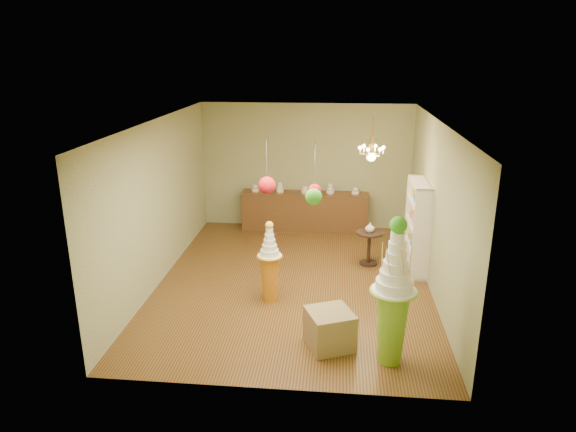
# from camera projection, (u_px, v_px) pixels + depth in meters

# --- Properties ---
(floor) EXTENTS (6.50, 6.50, 0.00)m
(floor) POSITION_uv_depth(u_px,v_px,m) (294.00, 281.00, 9.70)
(floor) COLOR brown
(floor) RESTS_ON ground
(ceiling) EXTENTS (6.50, 6.50, 0.00)m
(ceiling) POSITION_uv_depth(u_px,v_px,m) (294.00, 122.00, 8.77)
(ceiling) COLOR white
(ceiling) RESTS_ON ground
(wall_back) EXTENTS (5.00, 0.04, 3.00)m
(wall_back) POSITION_uv_depth(u_px,v_px,m) (306.00, 167.00, 12.31)
(wall_back) COLOR tan
(wall_back) RESTS_ON ground
(wall_front) EXTENTS (5.00, 0.04, 3.00)m
(wall_front) POSITION_uv_depth(u_px,v_px,m) (271.00, 283.00, 6.16)
(wall_front) COLOR tan
(wall_front) RESTS_ON ground
(wall_left) EXTENTS (0.04, 6.50, 3.00)m
(wall_left) POSITION_uv_depth(u_px,v_px,m) (159.00, 202.00, 9.47)
(wall_left) COLOR tan
(wall_left) RESTS_ON ground
(wall_right) EXTENTS (0.04, 6.50, 3.00)m
(wall_right) POSITION_uv_depth(u_px,v_px,m) (436.00, 209.00, 9.00)
(wall_right) COLOR tan
(wall_right) RESTS_ON ground
(pedestal_green) EXTENTS (0.72, 0.72, 2.14)m
(pedestal_green) POSITION_uv_depth(u_px,v_px,m) (393.00, 307.00, 6.96)
(pedestal_green) COLOR #7FB929
(pedestal_green) RESTS_ON floor
(pedestal_orange) EXTENTS (0.42, 0.42, 1.45)m
(pedestal_orange) POSITION_uv_depth(u_px,v_px,m) (270.00, 271.00, 8.80)
(pedestal_orange) COLOR orange
(pedestal_orange) RESTS_ON floor
(burlap_riser) EXTENTS (0.81, 0.81, 0.56)m
(burlap_riser) POSITION_uv_depth(u_px,v_px,m) (330.00, 329.00, 7.50)
(burlap_riser) COLOR #937C50
(burlap_riser) RESTS_ON floor
(sideboard) EXTENTS (3.04, 0.54, 1.16)m
(sideboard) POSITION_uv_depth(u_px,v_px,m) (305.00, 211.00, 12.36)
(sideboard) COLOR brown
(sideboard) RESTS_ON floor
(shelving_unit) EXTENTS (0.33, 1.20, 1.80)m
(shelving_unit) POSITION_uv_depth(u_px,v_px,m) (417.00, 226.00, 9.96)
(shelving_unit) COLOR white
(shelving_unit) RESTS_ON floor
(round_table) EXTENTS (0.70, 0.70, 0.69)m
(round_table) POSITION_uv_depth(u_px,v_px,m) (369.00, 243.00, 10.35)
(round_table) COLOR black
(round_table) RESTS_ON floor
(vase) EXTENTS (0.19, 0.19, 0.19)m
(vase) POSITION_uv_depth(u_px,v_px,m) (370.00, 227.00, 10.24)
(vase) COLOR white
(vase) RESTS_ON round_table
(pom_red_left) EXTENTS (0.26, 0.26, 0.86)m
(pom_red_left) POSITION_uv_depth(u_px,v_px,m) (267.00, 185.00, 7.57)
(pom_red_left) COLOR #463B32
(pom_red_left) RESTS_ON ceiling
(pom_green_mid) EXTENTS (0.22, 0.22, 0.79)m
(pom_green_mid) POSITION_uv_depth(u_px,v_px,m) (314.00, 197.00, 6.76)
(pom_green_mid) COLOR #463B32
(pom_green_mid) RESTS_ON ceiling
(pom_red_right) EXTENTS (0.18, 0.18, 0.80)m
(pom_red_right) POSITION_uv_depth(u_px,v_px,m) (315.00, 190.00, 7.20)
(pom_red_right) COLOR #463B32
(pom_red_right) RESTS_ON ceiling
(chandelier) EXTENTS (0.60, 0.60, 0.85)m
(chandelier) POSITION_uv_depth(u_px,v_px,m) (371.00, 154.00, 9.66)
(chandelier) COLOR #BF9143
(chandelier) RESTS_ON ceiling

